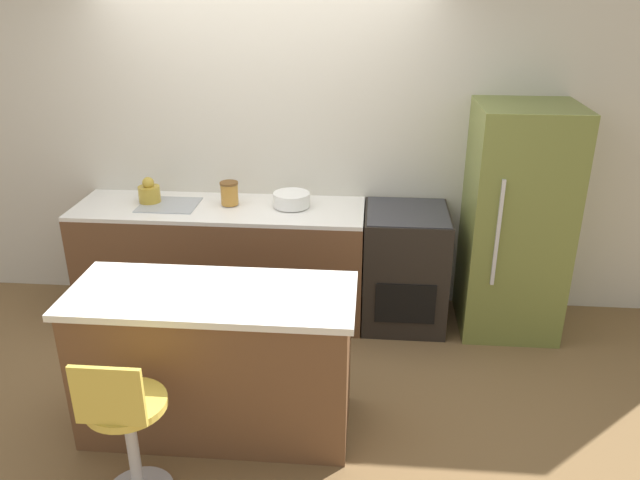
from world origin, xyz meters
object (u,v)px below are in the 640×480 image
Objects in this scene: refrigerator at (516,222)px; kettle at (149,192)px; oven_range at (404,267)px; stool_chair at (127,431)px; mixing_bowl at (292,199)px.

kettle is at bearing 178.86° from refrigerator.
oven_range is 2.46m from stool_chair.
oven_range is 4.61× the size of kettle.
stool_chair reaches higher than oven_range.
kettle is 0.72× the size of mixing_bowl.
mixing_bowl is (1.10, 0.00, -0.03)m from kettle.
oven_range is at bearing 179.52° from refrigerator.
refrigerator is at bearing 41.63° from stool_chair.
stool_chair is at bearing -75.34° from kettle.
oven_range is 0.89m from refrigerator.
refrigerator is at bearing -0.48° from oven_range.
stool_chair is at bearing -105.61° from mixing_bowl.
mixing_bowl reaches higher than oven_range.
mixing_bowl is at bearing 0.00° from kettle.
oven_range is 0.99× the size of stool_chair.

